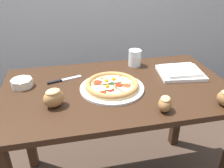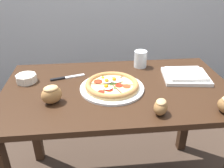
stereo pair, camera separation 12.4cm
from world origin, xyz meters
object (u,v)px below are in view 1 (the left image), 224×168
(bread_piece_near, at_px, (165,103))
(knife_spare, at_px, (64,80))
(ramekin_bowl, at_px, (22,83))
(bread_piece_far, at_px, (54,98))
(water_glass, at_px, (135,59))
(pizza, at_px, (112,86))
(napkin_folded, at_px, (181,72))
(dining_table, at_px, (117,106))

(bread_piece_near, bearing_deg, knife_spare, 137.36)
(ramekin_bowl, distance_m, bread_piece_far, 0.29)
(bread_piece_far, distance_m, water_glass, 0.63)
(bread_piece_far, bearing_deg, water_glass, 36.61)
(bread_piece_far, bearing_deg, ramekin_bowl, 126.09)
(ramekin_bowl, bearing_deg, pizza, -15.43)
(napkin_folded, distance_m, water_glass, 0.30)
(bread_piece_far, bearing_deg, napkin_folded, 14.40)
(dining_table, bearing_deg, knife_spare, 154.12)
(pizza, height_order, water_glass, water_glass)
(bread_piece_far, xyz_separation_m, knife_spare, (0.05, 0.26, -0.04))
(ramekin_bowl, xyz_separation_m, knife_spare, (0.22, 0.03, -0.02))
(dining_table, xyz_separation_m, pizza, (-0.03, -0.02, 0.15))
(pizza, height_order, ramekin_bowl, pizza)
(water_glass, bearing_deg, bread_piece_near, -91.93)
(dining_table, bearing_deg, napkin_folded, 9.33)
(dining_table, height_order, bread_piece_near, bread_piece_near)
(pizza, distance_m, napkin_folded, 0.44)
(bread_piece_near, bearing_deg, water_glass, 88.07)
(knife_spare, bearing_deg, bread_piece_far, -117.78)
(ramekin_bowl, distance_m, water_glass, 0.69)
(napkin_folded, bearing_deg, dining_table, -170.67)
(dining_table, distance_m, ramekin_bowl, 0.53)
(pizza, relative_size, bread_piece_far, 2.76)
(napkin_folded, bearing_deg, water_glass, 140.48)
(dining_table, relative_size, napkin_folded, 4.42)
(pizza, bearing_deg, napkin_folded, 11.02)
(dining_table, height_order, pizza, pizza)
(pizza, xyz_separation_m, knife_spare, (-0.24, 0.15, -0.02))
(knife_spare, xyz_separation_m, water_glass, (0.45, 0.12, 0.04))
(dining_table, height_order, bread_piece_far, bread_piece_far)
(bread_piece_far, height_order, knife_spare, bread_piece_far)
(knife_spare, height_order, water_glass, water_glass)
(pizza, height_order, bread_piece_near, bread_piece_near)
(dining_table, bearing_deg, pizza, -151.31)
(dining_table, distance_m, pizza, 0.15)
(dining_table, relative_size, ramekin_bowl, 10.53)
(dining_table, bearing_deg, bread_piece_far, -159.78)
(pizza, bearing_deg, water_glass, 52.58)
(knife_spare, relative_size, water_glass, 1.89)
(dining_table, distance_m, bread_piece_far, 0.39)
(napkin_folded, xyz_separation_m, bread_piece_near, (-0.24, -0.33, 0.02))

